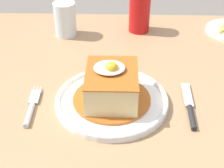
% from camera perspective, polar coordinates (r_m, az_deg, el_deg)
% --- Properties ---
extents(dining_table, '(1.27, 0.85, 0.76)m').
position_cam_1_polar(dining_table, '(0.89, 4.29, -5.68)').
color(dining_table, '#A87F56').
rests_on(dining_table, ground_plane).
extents(main_plate, '(0.26, 0.26, 0.02)m').
position_cam_1_polar(main_plate, '(0.75, -0.04, -2.82)').
color(main_plate, white).
rests_on(main_plate, dining_table).
extents(sandwich_meal, '(0.18, 0.18, 0.10)m').
position_cam_1_polar(sandwich_meal, '(0.73, -0.06, -0.39)').
color(sandwich_meal, '#B75B1E').
rests_on(sandwich_meal, main_plate).
extents(fork, '(0.02, 0.14, 0.01)m').
position_cam_1_polar(fork, '(0.75, -13.91, -4.17)').
color(fork, silver).
rests_on(fork, dining_table).
extents(knife, '(0.02, 0.17, 0.01)m').
position_cam_1_polar(knife, '(0.74, 13.50, -4.49)').
color(knife, '#262628').
rests_on(knife, dining_table).
extents(soda_can, '(0.07, 0.07, 0.12)m').
position_cam_1_polar(soda_can, '(1.06, 4.83, 12.33)').
color(soda_can, red).
rests_on(soda_can, dining_table).
extents(drinking_glass, '(0.07, 0.07, 0.10)m').
position_cam_1_polar(drinking_glass, '(1.04, -8.13, 10.75)').
color(drinking_glass, '#3F2314').
rests_on(drinking_glass, dining_table).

